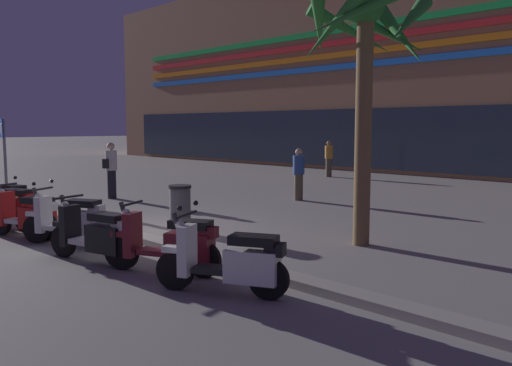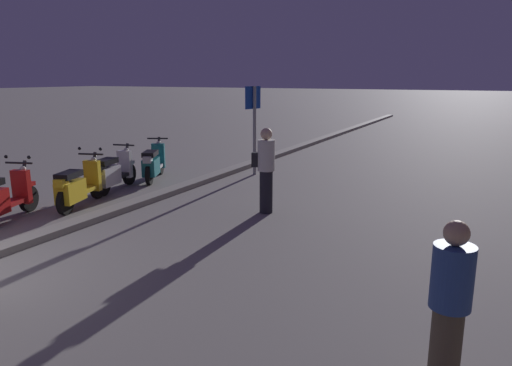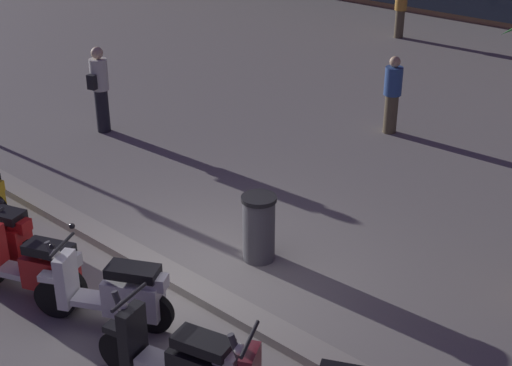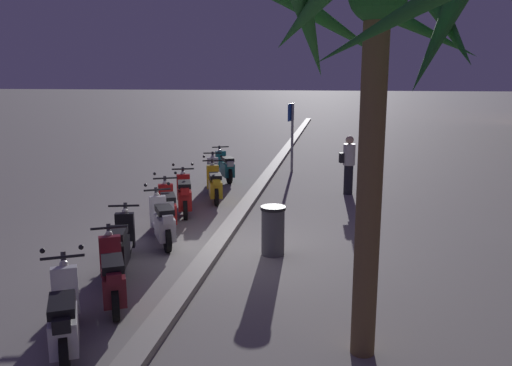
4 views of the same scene
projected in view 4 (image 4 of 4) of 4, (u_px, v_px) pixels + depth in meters
name	position (u px, v px, depth m)	size (l,w,h in m)	color
ground_plane	(222.00, 247.00, 10.52)	(200.00, 200.00, 0.00)	gray
curb_strip	(217.00, 244.00, 10.52)	(60.00, 0.36, 0.12)	gray
scooter_teal_mid_rear	(225.00, 167.00, 16.94)	(1.67, 0.95, 1.04)	black
scooter_white_second_in_line	(213.00, 175.00, 15.64)	(1.70, 0.69, 1.04)	black
scooter_yellow_gap_after_mid	(215.00, 185.00, 14.20)	(1.76, 0.81, 1.17)	black
scooter_red_mid_front	(184.00, 196.00, 12.89)	(1.77, 0.82, 1.17)	black
scooter_red_far_back	(168.00, 208.00, 11.79)	(1.64, 0.85, 1.17)	black
scooter_white_last_in_row	(163.00, 223.00, 10.57)	(1.59, 0.96, 1.17)	black
scooter_black_tail_end	(120.00, 246.00, 9.20)	(1.74, 0.73, 1.04)	black
scooter_maroon_lead_nearest	(113.00, 277.00, 7.80)	(1.71, 0.98, 1.04)	black
scooter_white_mid_centre	(65.00, 317.00, 6.50)	(1.67, 0.97, 1.17)	black
crossing_sign	(292.00, 129.00, 18.23)	(0.59, 0.18, 2.40)	#939399
palm_tree_mid_walkway	(376.00, 58.00, 5.81)	(2.53, 2.53, 4.59)	brown
pedestrian_strolling_near_curb	(349.00, 163.00, 14.94)	(0.34, 0.46, 1.69)	black
litter_bin	(273.00, 230.00, 9.99)	(0.48, 0.48, 0.95)	#56565B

